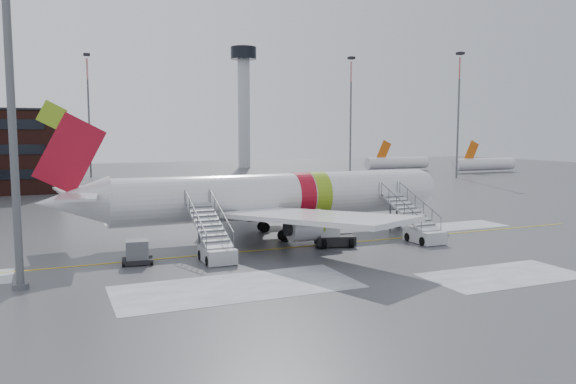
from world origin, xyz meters
name	(u,v)px	position (x,y,z in m)	size (l,w,h in m)	color
ground	(271,247)	(0.00, 0.00, 0.00)	(260.00, 260.00, 0.00)	#494C4F
airliner	(268,197)	(1.31, 3.90, 3.42)	(35.03, 32.97, 11.18)	silver
airstair_fwd	(419,228)	(12.00, -2.64, 1.06)	(2.05, 7.70, 3.48)	silver
airstair_aft	(214,245)	(-5.30, -2.64, 1.06)	(2.05, 7.70, 3.48)	#A5A7AC
pushback_tug	(333,237)	(4.46, -1.83, 0.76)	(3.29, 2.77, 1.71)	black
uld_container	(137,253)	(-10.44, -1.96, 0.77)	(2.17, 1.69, 1.64)	black
light_mast_near	(9,56)	(-17.45, -5.47, 12.97)	(1.20, 1.20, 25.05)	#595B60
control_tower	(244,93)	(30.00, 95.00, 18.75)	(6.40, 6.40, 30.00)	#B2B5BA
light_mast_far_ne	(351,108)	(42.00, 62.00, 13.84)	(1.20, 1.20, 24.25)	#595B60
light_mast_far_n	(89,107)	(-8.00, 78.00, 13.84)	(1.20, 1.20, 24.25)	#595B60
light_mast_far_e	(459,107)	(58.00, 48.00, 13.84)	(1.20, 1.20, 24.25)	#595B60
distant_aircraft	(425,172)	(62.50, 64.00, 0.00)	(35.00, 18.00, 8.00)	#D8590C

